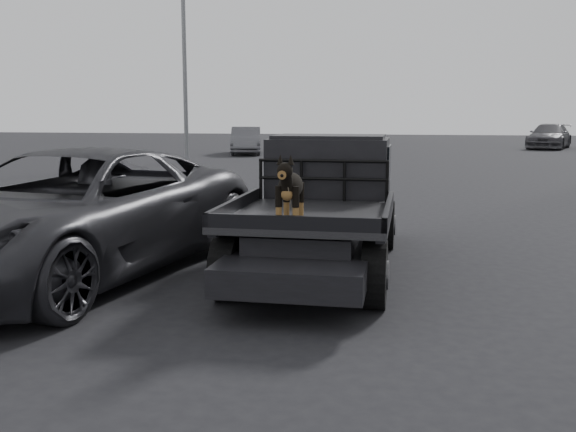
% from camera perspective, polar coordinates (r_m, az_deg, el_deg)
% --- Properties ---
extents(ground, '(120.00, 120.00, 0.00)m').
position_cam_1_polar(ground, '(6.46, 3.84, -10.02)').
color(ground, black).
rests_on(ground, ground).
extents(flatbed_ute, '(2.00, 5.40, 0.92)m').
position_cam_1_polar(flatbed_ute, '(8.79, 2.90, -1.76)').
color(flatbed_ute, black).
rests_on(flatbed_ute, ground).
extents(ute_cab, '(1.72, 1.30, 0.88)m').
position_cam_1_polar(ute_cab, '(9.60, 3.72, 4.58)').
color(ute_cab, black).
rests_on(ute_cab, flatbed_ute).
extents(headache_rack, '(1.80, 0.08, 0.55)m').
position_cam_1_polar(headache_rack, '(8.88, 3.11, 3.15)').
color(headache_rack, black).
rests_on(headache_rack, flatbed_ute).
extents(dog, '(0.32, 0.60, 0.74)m').
position_cam_1_polar(dog, '(6.84, 0.21, 2.18)').
color(dog, black).
rests_on(dog, flatbed_ute).
extents(parked_suv, '(3.70, 6.34, 1.66)m').
position_cam_1_polar(parked_suv, '(8.83, -18.67, 0.26)').
color(parked_suv, '#2D2D32').
rests_on(parked_suv, ground).
extents(distant_car_a, '(2.47, 4.53, 1.42)m').
position_cam_1_polar(distant_car_a, '(33.90, -3.75, 6.72)').
color(distant_car_a, '#55555A').
rests_on(distant_car_a, ground).
extents(distant_car_b, '(3.70, 5.53, 1.49)m').
position_cam_1_polar(distant_car_b, '(42.15, 22.21, 6.58)').
color(distant_car_b, '#424146').
rests_on(distant_car_b, ground).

